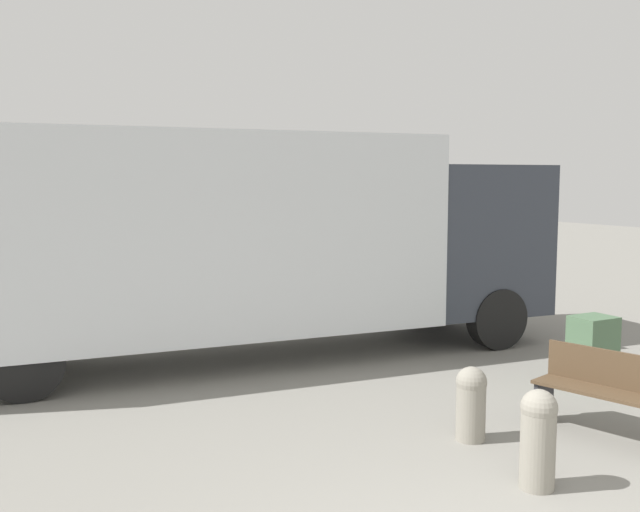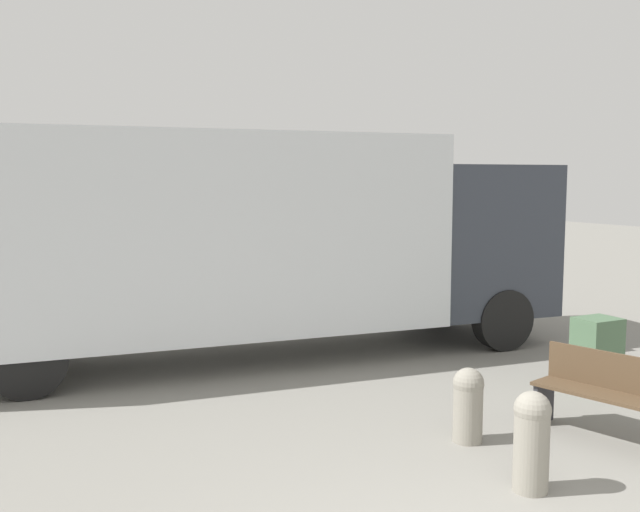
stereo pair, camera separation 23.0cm
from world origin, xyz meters
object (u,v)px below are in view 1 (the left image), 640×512
at_px(bollard_near_bench, 538,435).
at_px(utility_box, 592,351).
at_px(delivery_truck, 236,236).
at_px(bollard_far_bench, 471,400).
at_px(park_bench, 614,391).

distance_m(bollard_near_bench, utility_box, 3.45).
xyz_separation_m(bollard_near_bench, utility_box, (2.85, 1.94, -0.03)).
relative_size(delivery_truck, bollard_far_bench, 12.92).
distance_m(delivery_truck, park_bench, 5.44).
distance_m(park_bench, bollard_near_bench, 1.66).
height_order(bollard_near_bench, utility_box, utility_box).
bearing_deg(delivery_truck, bollard_far_bench, -73.59).
xyz_separation_m(delivery_truck, bollard_near_bench, (0.59, -5.37, -1.32)).
bearing_deg(bollard_far_bench, utility_box, 16.92).
bearing_deg(park_bench, bollard_far_bench, 50.15).
xyz_separation_m(delivery_truck, park_bench, (2.16, -4.82, -1.31)).
relative_size(bollard_near_bench, utility_box, 0.98).
height_order(delivery_truck, bollard_far_bench, delivery_truck).
xyz_separation_m(bollard_near_bench, bollard_far_bench, (0.24, 1.14, -0.06)).
bearing_deg(bollard_near_bench, park_bench, 19.16).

